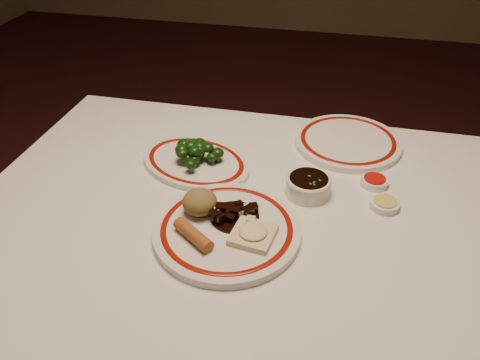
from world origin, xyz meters
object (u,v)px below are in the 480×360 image
(fried_wonton, at_px, (253,233))
(stirfry_heap, at_px, (234,214))
(soy_bowl, at_px, (308,186))
(main_plate, at_px, (227,230))
(broccoli_pile, at_px, (195,151))
(rice_mound, at_px, (200,202))
(broccoli_plate, at_px, (196,162))
(spring_roll, at_px, (193,235))
(dining_table, at_px, (243,243))

(fried_wonton, xyz_separation_m, stirfry_heap, (-0.05, 0.05, 0.00))
(fried_wonton, distance_m, soy_bowl, 0.21)
(fried_wonton, bearing_deg, main_plate, 163.19)
(stirfry_heap, xyz_separation_m, soy_bowl, (0.14, 0.14, -0.01))
(broccoli_pile, bearing_deg, rice_mound, -69.66)
(broccoli_plate, bearing_deg, stirfry_heap, -53.34)
(broccoli_pile, height_order, soy_bowl, broccoli_pile)
(spring_roll, bearing_deg, broccoli_plate, 51.87)
(dining_table, bearing_deg, soy_bowl, 37.41)
(rice_mound, xyz_separation_m, broccoli_plate, (-0.07, 0.19, -0.03))
(spring_roll, xyz_separation_m, fried_wonton, (0.11, 0.03, -0.00))
(main_plate, height_order, stirfry_heap, stirfry_heap)
(spring_roll, bearing_deg, rice_mound, 43.32)
(dining_table, height_order, main_plate, main_plate)
(fried_wonton, relative_size, soy_bowl, 0.92)
(dining_table, distance_m, rice_mound, 0.16)
(broccoli_pile, bearing_deg, stirfry_heap, -53.22)
(broccoli_plate, distance_m, broccoli_pile, 0.03)
(rice_mound, xyz_separation_m, broccoli_pile, (-0.07, 0.19, -0.00))
(spring_roll, relative_size, fried_wonton, 1.05)
(rice_mound, relative_size, fried_wonton, 0.79)
(fried_wonton, bearing_deg, dining_table, 112.93)
(fried_wonton, relative_size, broccoli_plate, 0.27)
(main_plate, height_order, rice_mound, rice_mound)
(spring_roll, relative_size, broccoli_plate, 0.29)
(broccoli_pile, xyz_separation_m, soy_bowl, (0.28, -0.05, -0.02))
(broccoli_pile, bearing_deg, soy_bowl, -10.80)
(main_plate, bearing_deg, broccoli_pile, 121.17)
(dining_table, bearing_deg, spring_roll, -120.13)
(stirfry_heap, distance_m, soy_bowl, 0.20)
(spring_roll, bearing_deg, main_plate, -11.76)
(broccoli_plate, bearing_deg, broccoli_pile, 139.19)
(broccoli_pile, bearing_deg, dining_table, -44.28)
(dining_table, xyz_separation_m, broccoli_pile, (-0.15, 0.15, 0.13))
(stirfry_heap, relative_size, broccoli_plate, 0.31)
(broccoli_plate, xyz_separation_m, broccoli_pile, (-0.00, 0.00, 0.03))
(fried_wonton, xyz_separation_m, soy_bowl, (0.09, 0.19, -0.01))
(main_plate, relative_size, soy_bowl, 3.09)
(broccoli_plate, bearing_deg, dining_table, -44.32)
(rice_mound, height_order, spring_roll, rice_mound)
(dining_table, distance_m, broccoli_pile, 0.25)
(rice_mound, relative_size, stirfry_heap, 0.70)
(main_plate, relative_size, broccoli_plate, 0.92)
(main_plate, bearing_deg, stirfry_heap, 75.43)
(spring_roll, distance_m, stirfry_heap, 0.10)
(spring_roll, bearing_deg, soy_bowl, -6.47)
(dining_table, xyz_separation_m, spring_roll, (-0.07, -0.12, 0.12))
(broccoli_plate, xyz_separation_m, soy_bowl, (0.28, -0.05, 0.01))
(dining_table, distance_m, spring_roll, 0.19)
(dining_table, height_order, stirfry_heap, stirfry_heap)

